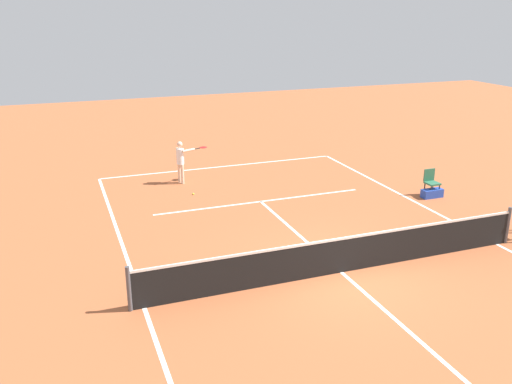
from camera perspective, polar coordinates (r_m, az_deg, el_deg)
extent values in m
plane|color=#AD5933|center=(14.20, 8.84, -8.22)|extent=(60.00, 60.00, 0.00)
cube|color=white|center=(23.14, -3.64, 2.64)|extent=(9.93, 0.10, 0.01)
cube|color=white|center=(17.02, 23.67, -4.96)|extent=(0.10, 20.70, 0.01)
cube|color=white|center=(12.75, -11.51, -11.69)|extent=(0.10, 20.70, 0.01)
cube|color=white|center=(18.94, 0.49, -0.99)|extent=(7.45, 0.10, 0.01)
cube|color=white|center=(14.19, 8.84, -8.21)|extent=(0.10, 11.38, 0.01)
cylinder|color=#4C4C51|center=(17.03, 24.63, -3.15)|extent=(0.10, 0.10, 1.07)
cylinder|color=#4C4C51|center=(12.46, -13.04, -9.76)|extent=(0.10, 0.10, 1.07)
cube|color=black|center=(14.00, 8.93, -6.56)|extent=(10.53, 0.03, 0.91)
cube|color=white|center=(13.80, 9.03, -4.78)|extent=(10.53, 0.04, 0.06)
cylinder|color=beige|center=(21.11, -7.94, 1.97)|extent=(0.12, 0.12, 0.75)
cylinder|color=beige|center=(20.95, -7.64, 1.85)|extent=(0.12, 0.12, 0.75)
cylinder|color=white|center=(20.85, -7.87, 3.68)|extent=(0.28, 0.28, 0.59)
sphere|color=beige|center=(20.73, -7.92, 4.92)|extent=(0.21, 0.21, 0.21)
cylinder|color=beige|center=(20.99, -8.15, 3.86)|extent=(0.09, 0.09, 0.52)
cylinder|color=beige|center=(20.78, -7.01, 4.31)|extent=(0.52, 0.27, 0.09)
cylinder|color=black|center=(20.99, -6.13, 4.49)|extent=(0.26, 0.12, 0.04)
ellipsoid|color=red|center=(21.16, -5.48, 4.63)|extent=(0.40, 0.37, 0.04)
sphere|color=#CCE033|center=(19.74, -6.52, -0.20)|extent=(0.07, 0.07, 0.07)
cylinder|color=#262626|center=(20.35, 18.44, 0.09)|extent=(0.04, 0.04, 0.45)
cylinder|color=#262626|center=(20.14, 17.66, -0.02)|extent=(0.04, 0.04, 0.45)
cylinder|color=#262626|center=(20.61, 17.84, 0.38)|extent=(0.04, 0.04, 0.45)
cylinder|color=#262626|center=(20.40, 17.06, 0.28)|extent=(0.04, 0.04, 0.45)
cube|color=#2D6B4C|center=(20.30, 17.82, 0.87)|extent=(0.44, 0.44, 0.06)
cube|color=#2D6B4C|center=(20.39, 17.51, 1.71)|extent=(0.44, 0.04, 0.44)
cube|color=#2647B7|center=(20.28, 17.78, -0.13)|extent=(0.76, 0.32, 0.30)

